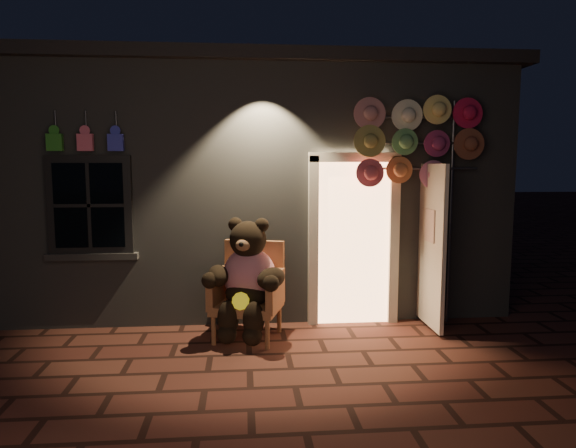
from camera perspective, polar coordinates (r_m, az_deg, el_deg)
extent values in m
plane|color=#582D21|center=(5.34, -4.27, -15.90)|extent=(60.00, 60.00, 0.00)
cube|color=slate|center=(8.94, -4.70, 4.15)|extent=(7.00, 5.00, 3.30)
cube|color=black|center=(9.03, -4.81, 15.19)|extent=(7.30, 5.30, 0.16)
cube|color=black|center=(6.67, -21.12, 1.96)|extent=(1.00, 0.10, 1.20)
cube|color=black|center=(6.64, -21.19, 1.94)|extent=(0.82, 0.06, 1.02)
cube|color=slate|center=(6.75, -20.89, -3.37)|extent=(1.10, 0.14, 0.08)
cube|color=#E5A067|center=(6.64, 7.22, -2.00)|extent=(0.92, 0.10, 2.10)
cube|color=beige|center=(6.51, 2.82, -2.13)|extent=(0.12, 0.12, 2.20)
cube|color=beige|center=(6.73, 11.63, -1.97)|extent=(0.12, 0.12, 2.20)
cube|color=beige|center=(6.52, 7.44, 7.36)|extent=(1.16, 0.12, 0.12)
cube|color=beige|center=(6.53, 15.68, -2.35)|extent=(0.05, 0.80, 2.00)
cube|color=#2F8724|center=(6.69, -24.50, 8.26)|extent=(0.18, 0.07, 0.20)
cylinder|color=#59595E|center=(6.76, -24.43, 10.36)|extent=(0.02, 0.02, 0.25)
cube|color=#EA6079|center=(6.58, -21.59, 8.42)|extent=(0.18, 0.07, 0.20)
cylinder|color=#59595E|center=(6.65, -21.54, 10.56)|extent=(0.02, 0.02, 0.25)
cube|color=#3438B6|center=(6.49, -18.60, 8.57)|extent=(0.18, 0.07, 0.20)
cylinder|color=#59595E|center=(6.56, -18.56, 10.74)|extent=(0.02, 0.02, 0.25)
cube|color=#A36B3F|center=(6.11, -4.54, -9.09)|extent=(0.90, 0.87, 0.10)
cube|color=#A36B3F|center=(6.32, -3.75, -5.12)|extent=(0.73, 0.30, 0.73)
cube|color=#A36B3F|center=(6.14, -7.73, -7.02)|extent=(0.27, 0.63, 0.42)
cube|color=#A36B3F|center=(5.95, -1.39, -7.42)|extent=(0.27, 0.63, 0.42)
cylinder|color=#A36B3F|center=(6.01, -8.28, -11.63)|extent=(0.05, 0.05, 0.34)
cylinder|color=#A36B3F|center=(5.83, -2.32, -12.15)|extent=(0.05, 0.05, 0.34)
cylinder|color=#A36B3F|center=(6.53, -6.46, -10.07)|extent=(0.05, 0.05, 0.34)
cylinder|color=#A36B3F|center=(6.37, -0.99, -10.48)|extent=(0.05, 0.05, 0.34)
ellipsoid|color=red|center=(6.06, -4.31, -5.73)|extent=(0.75, 0.67, 0.66)
ellipsoid|color=black|center=(6.04, -4.50, -7.69)|extent=(0.63, 0.57, 0.31)
sphere|color=black|center=(5.94, -4.48, -1.72)|extent=(0.53, 0.53, 0.43)
sphere|color=black|center=(5.99, -5.86, -0.05)|extent=(0.17, 0.17, 0.17)
sphere|color=black|center=(5.90, -2.95, -0.13)|extent=(0.17, 0.17, 0.17)
ellipsoid|color=brown|center=(5.76, -5.03, -2.36)|extent=(0.19, 0.16, 0.13)
ellipsoid|color=black|center=(5.96, -7.80, -5.71)|extent=(0.26, 0.45, 0.24)
ellipsoid|color=black|center=(5.78, -1.87, -6.05)|extent=(0.45, 0.49, 0.24)
ellipsoid|color=black|center=(5.88, -6.67, -10.34)|extent=(0.24, 0.24, 0.41)
ellipsoid|color=black|center=(5.80, -3.84, -10.57)|extent=(0.24, 0.24, 0.41)
sphere|color=black|center=(5.89, -6.82, -12.05)|extent=(0.22, 0.22, 0.22)
sphere|color=black|center=(5.80, -3.98, -12.30)|extent=(0.22, 0.22, 0.22)
cylinder|color=yellow|center=(5.78, -5.29, -8.53)|extent=(0.22, 0.14, 0.20)
cylinder|color=#59595E|center=(6.87, 17.58, 1.09)|extent=(0.04, 0.04, 2.83)
cylinder|color=#59595E|center=(6.73, 15.50, 11.33)|extent=(1.26, 0.03, 0.03)
cylinder|color=#59595E|center=(6.71, 15.42, 8.66)|extent=(1.26, 0.03, 0.03)
cylinder|color=#59595E|center=(6.70, 15.33, 5.97)|extent=(1.26, 0.03, 0.03)
cylinder|color=tan|center=(6.45, 9.12, 12.17)|extent=(0.36, 0.11, 0.36)
cylinder|color=#F7F1CC|center=(6.53, 12.84, 12.01)|extent=(0.36, 0.11, 0.36)
cylinder|color=#FFE87E|center=(6.64, 16.44, 11.82)|extent=(0.36, 0.11, 0.36)
cylinder|color=#DC1846|center=(6.86, 19.58, 11.54)|extent=(0.36, 0.11, 0.36)
cylinder|color=#A0974C|center=(6.39, 9.13, 8.92)|extent=(0.36, 0.11, 0.36)
cylinder|color=#63A963|center=(6.48, 12.83, 8.80)|extent=(0.36, 0.11, 0.36)
cylinder|color=#AA346A|center=(6.67, 16.14, 8.64)|extent=(0.36, 0.11, 0.36)
cylinder|color=brown|center=(6.81, 19.56, 8.48)|extent=(0.36, 0.11, 0.36)
cylinder|color=#EC5B6B|center=(6.36, 9.13, 5.62)|extent=(0.36, 0.11, 0.36)
cylinder|color=#CD7344|center=(6.53, 12.58, 5.58)|extent=(0.36, 0.11, 0.36)
cylinder|color=pink|center=(6.64, 16.13, 5.49)|extent=(0.36, 0.11, 0.36)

